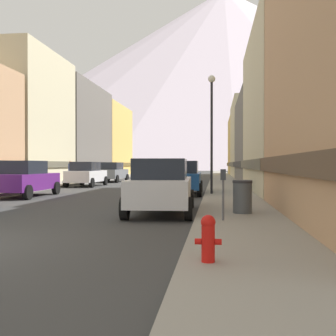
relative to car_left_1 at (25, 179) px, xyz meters
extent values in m
cube|color=gray|center=(-2.45, 23.11, -0.82)|extent=(2.50, 100.00, 0.15)
cube|color=gray|center=(10.05, 23.11, -0.82)|extent=(2.50, 100.00, 0.15)
cube|color=beige|center=(-6.97, 12.62, 4.49)|extent=(6.53, 9.50, 10.79)
cube|color=#595444|center=(-6.97, 12.62, 0.70)|extent=(6.83, 9.50, 0.50)
cube|color=#66605B|center=(-6.95, 24.12, 4.29)|extent=(6.49, 12.83, 10.37)
cube|color=#2D2B29|center=(-6.95, 24.12, 0.70)|extent=(6.79, 12.83, 0.50)
cube|color=#D8B259|center=(-6.72, 36.83, 4.07)|extent=(6.05, 12.29, 9.93)
cube|color=brown|center=(-6.72, 36.83, 0.70)|extent=(6.35, 12.29, 0.50)
cube|color=beige|center=(14.47, 4.29, 3.63)|extent=(6.33, 12.54, 9.07)
cube|color=#595444|center=(14.47, 4.29, 0.70)|extent=(6.63, 12.54, 0.50)
cube|color=#66605B|center=(14.86, 17.13, 2.87)|extent=(7.13, 12.59, 7.54)
cube|color=#2D2B29|center=(14.86, 17.13, 0.70)|extent=(7.43, 12.59, 0.50)
cube|color=beige|center=(15.30, 30.23, 3.65)|extent=(8.01, 12.93, 9.09)
cube|color=#595444|center=(15.30, 30.23, 0.70)|extent=(8.31, 12.93, 0.50)
cube|color=#D8B259|center=(14.78, 42.35, 3.34)|extent=(6.97, 10.49, 8.47)
cube|color=brown|center=(14.78, 42.35, 0.70)|extent=(7.27, 10.49, 0.50)
cube|color=#591E72|center=(0.00, 0.06, -0.16)|extent=(1.89, 4.42, 0.80)
cube|color=#1E232D|center=(0.00, -0.19, 0.56)|extent=(1.62, 2.22, 0.64)
cylinder|color=black|center=(-0.94, 1.70, -0.56)|extent=(0.23, 0.68, 0.68)
cylinder|color=black|center=(0.90, 1.72, -0.56)|extent=(0.23, 0.68, 0.68)
cylinder|color=black|center=(0.94, -1.58, -0.56)|extent=(0.23, 0.68, 0.68)
cube|color=silver|center=(0.00, 9.48, -0.16)|extent=(1.86, 4.41, 0.80)
cube|color=#1E232D|center=(0.00, 9.23, 0.56)|extent=(1.61, 2.21, 0.64)
cylinder|color=black|center=(-0.91, 11.13, -0.56)|extent=(0.22, 0.68, 0.68)
cylinder|color=black|center=(0.93, 11.13, -0.56)|extent=(0.22, 0.68, 0.68)
cylinder|color=black|center=(-0.93, 7.83, -0.56)|extent=(0.22, 0.68, 0.68)
cylinder|color=black|center=(0.91, 7.83, -0.56)|extent=(0.22, 0.68, 0.68)
cube|color=slate|center=(0.00, 16.72, -0.16)|extent=(2.03, 4.48, 0.80)
cube|color=#1E232D|center=(-0.01, 16.47, 0.56)|extent=(1.69, 2.27, 0.64)
cylinder|color=black|center=(-0.85, 18.41, -0.56)|extent=(0.25, 0.69, 0.68)
cylinder|color=black|center=(0.99, 18.33, -0.56)|extent=(0.25, 0.69, 0.68)
cylinder|color=black|center=(-0.99, 15.12, -0.56)|extent=(0.25, 0.69, 0.68)
cylinder|color=black|center=(0.85, 15.04, -0.56)|extent=(0.25, 0.69, 0.68)
cube|color=silver|center=(7.60, -5.71, -0.16)|extent=(2.03, 4.48, 0.80)
cube|color=#1E232D|center=(7.61, -5.96, 0.56)|extent=(1.70, 2.27, 0.64)
cylinder|color=black|center=(6.61, -4.11, -0.56)|extent=(0.25, 0.69, 0.68)
cylinder|color=black|center=(8.45, -4.03, -0.56)|extent=(0.25, 0.69, 0.68)
cylinder|color=black|center=(6.75, -7.40, -0.56)|extent=(0.25, 0.69, 0.68)
cylinder|color=black|center=(8.59, -7.32, -0.56)|extent=(0.25, 0.69, 0.68)
cube|color=#19478C|center=(7.60, 2.62, -0.16)|extent=(1.93, 4.44, 0.80)
cube|color=#1E232D|center=(7.60, 2.37, 0.56)|extent=(1.64, 2.23, 0.64)
cylinder|color=black|center=(6.65, 4.25, -0.56)|extent=(0.23, 0.68, 0.68)
cylinder|color=black|center=(8.49, 4.29, -0.56)|extent=(0.23, 0.68, 0.68)
cylinder|color=black|center=(6.71, 0.95, -0.56)|extent=(0.23, 0.68, 0.68)
cylinder|color=black|center=(8.55, 0.99, -0.56)|extent=(0.23, 0.68, 0.68)
cube|color=#9E1111|center=(2.20, 31.83, -0.16)|extent=(1.84, 4.40, 0.80)
cube|color=#1E232D|center=(2.20, 32.08, 0.56)|extent=(1.60, 2.20, 0.64)
cylinder|color=black|center=(3.12, 30.18, -0.56)|extent=(0.22, 0.68, 0.68)
cylinder|color=black|center=(1.28, 30.18, -0.56)|extent=(0.22, 0.68, 0.68)
cylinder|color=black|center=(3.12, 33.48, -0.56)|extent=(0.22, 0.68, 0.68)
cylinder|color=black|center=(1.28, 33.48, -0.56)|extent=(0.22, 0.68, 0.68)
cylinder|color=red|center=(9.25, -12.68, -0.47)|extent=(0.20, 0.20, 0.55)
sphere|color=red|center=(9.25, -12.68, -0.16)|extent=(0.22, 0.22, 0.22)
cylinder|color=red|center=(9.10, -12.68, -0.45)|extent=(0.10, 0.09, 0.09)
cylinder|color=red|center=(9.40, -12.68, -0.45)|extent=(0.10, 0.09, 0.09)
cylinder|color=#595960|center=(9.55, -8.19, -0.22)|extent=(0.06, 0.06, 1.05)
cube|color=#33383F|center=(9.55, -8.19, 0.44)|extent=(0.14, 0.10, 0.28)
cylinder|color=#4C5156|center=(10.15, -6.57, -0.30)|extent=(0.56, 0.56, 0.90)
cylinder|color=#2D2D33|center=(10.15, -6.57, 0.19)|extent=(0.59, 0.59, 0.08)
cylinder|color=navy|center=(-2.45, 12.75, 0.01)|extent=(0.36, 0.36, 1.51)
sphere|color=tan|center=(-2.45, 12.75, 0.88)|extent=(0.24, 0.24, 0.24)
cylinder|color=black|center=(9.15, 1.22, 2.00)|extent=(0.12, 0.12, 5.50)
sphere|color=white|center=(9.15, 1.22, 4.93)|extent=(0.36, 0.36, 0.36)
cone|color=silver|center=(14.58, 248.11, 57.52)|extent=(337.64, 337.64, 116.83)
camera|label=1|loc=(9.36, -18.63, 0.71)|focal=42.65mm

